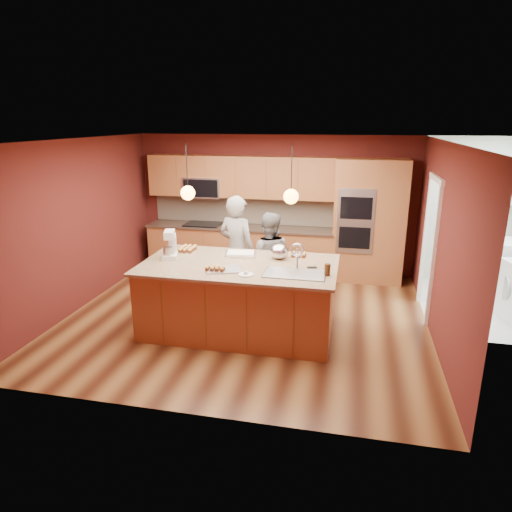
% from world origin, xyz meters
% --- Properties ---
extents(floor, '(5.50, 5.50, 0.00)m').
position_xyz_m(floor, '(0.00, 0.00, 0.00)').
color(floor, '#421F10').
rests_on(floor, ground).
extents(ceiling, '(5.50, 5.50, 0.00)m').
position_xyz_m(ceiling, '(0.00, 0.00, 2.70)').
color(ceiling, white).
rests_on(ceiling, ground).
extents(wall_back, '(5.50, 0.00, 5.50)m').
position_xyz_m(wall_back, '(0.00, 2.50, 1.35)').
color(wall_back, '#511916').
rests_on(wall_back, ground).
extents(wall_front, '(5.50, 0.00, 5.50)m').
position_xyz_m(wall_front, '(0.00, -2.50, 1.35)').
color(wall_front, '#511916').
rests_on(wall_front, ground).
extents(wall_left, '(0.00, 5.00, 5.00)m').
position_xyz_m(wall_left, '(-2.75, 0.00, 1.35)').
color(wall_left, '#511916').
rests_on(wall_left, ground).
extents(wall_right, '(0.00, 5.00, 5.00)m').
position_xyz_m(wall_right, '(2.75, 0.00, 1.35)').
color(wall_right, '#511916').
rests_on(wall_right, ground).
extents(cabinet_run, '(3.74, 0.64, 2.30)m').
position_xyz_m(cabinet_run, '(-0.68, 2.25, 0.98)').
color(cabinet_run, '#965A2F').
rests_on(cabinet_run, floor).
extents(oven_column, '(1.30, 0.62, 2.30)m').
position_xyz_m(oven_column, '(1.85, 2.19, 1.15)').
color(oven_column, '#965A2F').
rests_on(oven_column, floor).
extents(doorway_trim, '(0.08, 1.11, 2.20)m').
position_xyz_m(doorway_trim, '(2.73, 0.80, 1.05)').
color(doorway_trim, white).
rests_on(doorway_trim, wall_right).
extents(pendant_left, '(0.20, 0.20, 0.80)m').
position_xyz_m(pendant_left, '(-0.72, -0.42, 2.00)').
color(pendant_left, black).
rests_on(pendant_left, ceiling).
extents(pendant_right, '(0.20, 0.20, 0.80)m').
position_xyz_m(pendant_right, '(0.73, -0.42, 2.00)').
color(pendant_right, black).
rests_on(pendant_right, ceiling).
extents(island, '(2.77, 1.54, 1.40)m').
position_xyz_m(island, '(0.02, -0.42, 0.52)').
color(island, '#965A2F').
rests_on(island, floor).
extents(person_left, '(0.77, 0.63, 1.82)m').
position_xyz_m(person_left, '(-0.29, 0.61, 0.91)').
color(person_left, black).
rests_on(person_left, floor).
extents(person_right, '(0.78, 0.62, 1.57)m').
position_xyz_m(person_right, '(0.24, 0.61, 0.78)').
color(person_right, slate).
rests_on(person_right, floor).
extents(stand_mixer, '(0.29, 0.34, 0.41)m').
position_xyz_m(stand_mixer, '(-1.05, -0.35, 1.19)').
color(stand_mixer, silver).
rests_on(stand_mixer, island).
extents(sheet_cake, '(0.50, 0.40, 0.05)m').
position_xyz_m(sheet_cake, '(-0.07, -0.00, 1.04)').
color(sheet_cake, white).
rests_on(sheet_cake, island).
extents(cooling_rack, '(0.52, 0.44, 0.02)m').
position_xyz_m(cooling_rack, '(-0.12, -0.75, 1.03)').
color(cooling_rack, '#B3B5BA').
rests_on(cooling_rack, island).
extents(mixing_bowl, '(0.27, 0.27, 0.23)m').
position_xyz_m(mixing_bowl, '(0.52, -0.07, 1.13)').
color(mixing_bowl, silver).
rests_on(mixing_bowl, island).
extents(plate, '(0.20, 0.20, 0.01)m').
position_xyz_m(plate, '(0.22, -0.88, 1.03)').
color(plate, silver).
rests_on(plate, island).
extents(tumbler, '(0.08, 0.08, 0.16)m').
position_xyz_m(tumbler, '(1.26, -0.67, 1.10)').
color(tumbler, '#3A1E0C').
rests_on(tumbler, island).
extents(phone, '(0.15, 0.11, 0.01)m').
position_xyz_m(phone, '(1.04, -0.39, 1.02)').
color(phone, black).
rests_on(phone, island).
extents(cupcakes_left, '(0.24, 0.32, 0.07)m').
position_xyz_m(cupcakes_left, '(-0.94, 0.05, 1.05)').
color(cupcakes_left, gold).
rests_on(cupcakes_left, island).
extents(cupcakes_rack, '(0.28, 0.14, 0.06)m').
position_xyz_m(cupcakes_rack, '(-0.22, -0.83, 1.07)').
color(cupcakes_rack, gold).
rests_on(cupcakes_rack, island).
extents(cupcakes_right, '(0.23, 0.15, 0.07)m').
position_xyz_m(cupcakes_right, '(0.79, 0.10, 1.05)').
color(cupcakes_right, gold).
rests_on(cupcakes_right, island).
extents(dryer, '(0.72, 0.74, 1.07)m').
position_xyz_m(dryer, '(4.18, 1.51, 0.54)').
color(dryer, silver).
rests_on(dryer, floor).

